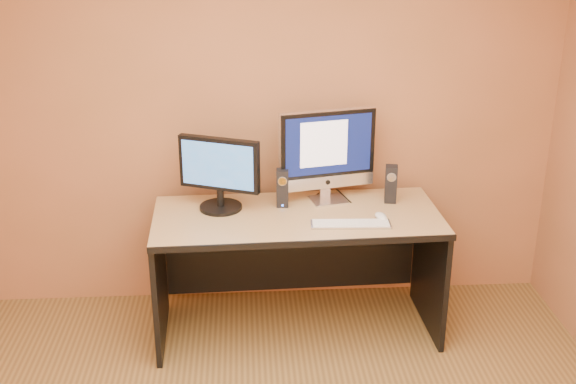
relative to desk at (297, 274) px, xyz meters
name	(u,v)px	position (x,y,z in m)	size (l,w,h in m)	color
walls	(275,255)	(-0.21, -1.49, 0.89)	(4.00, 4.00, 2.60)	#A26341
desk	(297,274)	(0.00, 0.00, 0.00)	(1.79, 0.78, 0.83)	tan
imac	(329,156)	(0.22, 0.22, 0.72)	(0.64, 0.23, 0.62)	silver
second_monitor	(220,174)	(-0.48, 0.13, 0.65)	(0.54, 0.27, 0.47)	black
speaker_left	(282,188)	(-0.08, 0.15, 0.54)	(0.08, 0.08, 0.25)	black
speaker_right	(391,184)	(0.62, 0.18, 0.54)	(0.08, 0.08, 0.25)	black
keyboard	(351,224)	(0.31, -0.18, 0.42)	(0.48, 0.13, 0.02)	#B4B5B9
mouse	(381,216)	(0.51, -0.10, 0.43)	(0.06, 0.11, 0.04)	silver
cable_a	(344,196)	(0.33, 0.29, 0.42)	(0.01, 0.01, 0.25)	black
cable_b	(317,195)	(0.15, 0.31, 0.42)	(0.01, 0.01, 0.20)	black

